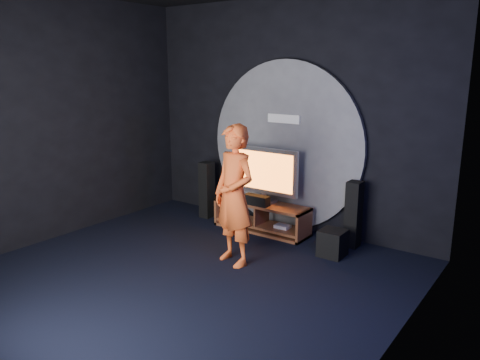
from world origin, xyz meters
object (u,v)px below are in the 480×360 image
object	(u,v)px
tower_speaker_left	(207,190)
subwoofer	(333,243)
player	(234,196)
tv	(264,173)
media_console	(262,219)
tower_speaker_right	(353,215)

from	to	relation	value
tower_speaker_left	subwoofer	size ratio (longest dim) A/B	2.63
subwoofer	player	distance (m)	1.52
tv	player	xyz separation A→B (m)	(0.39, -1.30, -0.01)
media_console	player	world-z (taller)	player
media_console	subwoofer	world-z (taller)	media_console
tv	media_console	bearing A→B (deg)	-84.38
tv	player	size ratio (longest dim) A/B	0.63
tower_speaker_right	player	size ratio (longest dim) A/B	0.52
media_console	tv	distance (m)	0.72
media_console	tv	size ratio (longest dim) A/B	1.34
tower_speaker_left	tower_speaker_right	distance (m)	2.54
media_console	tower_speaker_left	world-z (taller)	tower_speaker_left
tv	player	bearing A→B (deg)	-73.35
tower_speaker_left	tower_speaker_right	bearing A→B (deg)	3.67
media_console	tower_speaker_right	xyz separation A→B (m)	(1.40, 0.20, 0.28)
media_console	tower_speaker_left	distance (m)	1.17
tv	subwoofer	xyz separation A→B (m)	(1.33, -0.34, -0.73)
media_console	tower_speaker_left	xyz separation A→B (m)	(-1.13, 0.03, 0.28)
tv	tower_speaker_left	xyz separation A→B (m)	(-1.13, -0.03, -0.44)
tower_speaker_left	subwoofer	xyz separation A→B (m)	(2.45, -0.31, -0.29)
player	subwoofer	bearing A→B (deg)	60.41
tower_speaker_left	media_console	bearing A→B (deg)	-1.70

